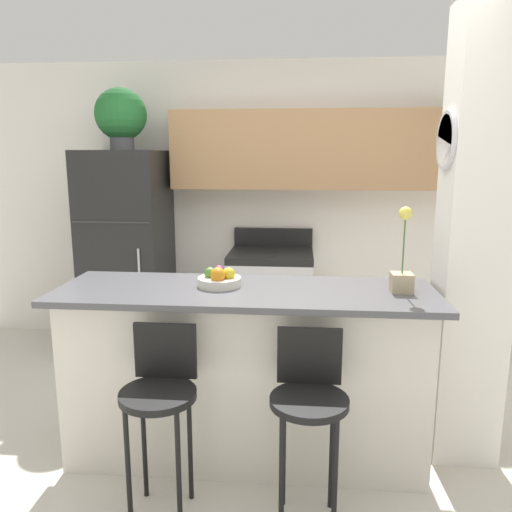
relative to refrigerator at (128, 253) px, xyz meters
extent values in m
plane|color=beige|center=(1.21, -1.55, -0.88)|extent=(14.00, 14.00, 0.00)
cube|color=white|center=(1.21, 0.41, 0.39)|extent=(5.60, 0.06, 2.55)
cube|color=#9E754C|center=(1.63, 0.22, 0.89)|extent=(2.48, 0.32, 0.67)
cube|color=silver|center=(1.26, 0.24, 0.63)|extent=(0.65, 0.28, 0.12)
cube|color=white|center=(2.46, -1.42, 0.39)|extent=(0.36, 0.32, 2.55)
cylinder|color=silver|center=(2.27, -1.42, 0.92)|extent=(0.02, 0.31, 0.31)
cylinder|color=white|center=(2.26, -1.42, 0.92)|extent=(0.01, 0.27, 0.27)
cube|color=silver|center=(1.21, -1.55, -0.40)|extent=(1.98, 0.56, 0.97)
cube|color=#4C4C51|center=(1.21, -1.55, 0.10)|extent=(2.10, 0.68, 0.03)
cube|color=black|center=(0.00, 0.00, -0.28)|extent=(0.68, 0.70, 1.20)
cube|color=black|center=(0.00, 0.00, 0.60)|extent=(0.68, 0.70, 0.57)
cube|color=#333333|center=(0.00, -0.35, 0.32)|extent=(0.64, 0.01, 0.01)
cylinder|color=#B2B2B7|center=(0.22, -0.36, -0.22)|extent=(0.02, 0.02, 0.66)
cube|color=silver|center=(1.26, 0.03, -0.46)|extent=(0.72, 0.66, 0.85)
cube|color=black|center=(1.26, 0.03, 0.00)|extent=(0.72, 0.66, 0.06)
cube|color=black|center=(1.26, 0.34, 0.11)|extent=(0.72, 0.04, 0.16)
cube|color=black|center=(1.26, -0.30, -0.42)|extent=(0.43, 0.01, 0.27)
cylinder|color=black|center=(0.86, -2.09, -0.26)|extent=(0.36, 0.36, 0.03)
cube|color=black|center=(0.86, -1.93, -0.10)|extent=(0.31, 0.02, 0.28)
cylinder|color=black|center=(0.74, -2.20, -0.58)|extent=(0.02, 0.02, 0.61)
cylinder|color=black|center=(0.98, -2.20, -0.58)|extent=(0.02, 0.02, 0.61)
cylinder|color=black|center=(0.74, -1.97, -0.58)|extent=(0.02, 0.02, 0.61)
cylinder|color=black|center=(0.98, -1.97, -0.58)|extent=(0.02, 0.02, 0.61)
cylinder|color=black|center=(1.57, -2.09, -0.26)|extent=(0.36, 0.36, 0.03)
cube|color=black|center=(1.57, -1.93, -0.10)|extent=(0.31, 0.02, 0.28)
cylinder|color=black|center=(1.45, -2.20, -0.58)|extent=(0.02, 0.02, 0.61)
cylinder|color=black|center=(1.68, -2.20, -0.58)|extent=(0.02, 0.02, 0.61)
cylinder|color=black|center=(1.45, -1.97, -0.58)|extent=(0.02, 0.02, 0.61)
cylinder|color=black|center=(1.68, -1.97, -0.58)|extent=(0.02, 0.02, 0.61)
cylinder|color=#4C4C51|center=(0.00, 0.00, 0.95)|extent=(0.20, 0.20, 0.13)
sphere|color=#1E5B28|center=(0.00, 0.00, 1.18)|extent=(0.43, 0.43, 0.43)
cube|color=tan|center=(2.06, -1.53, 0.17)|extent=(0.11, 0.11, 0.10)
cylinder|color=#386633|center=(2.06, -1.53, 0.37)|extent=(0.01, 0.01, 0.30)
sphere|color=#DBCC4C|center=(2.06, -1.53, 0.54)|extent=(0.07, 0.07, 0.07)
cylinder|color=silver|center=(1.06, -1.49, 0.14)|extent=(0.24, 0.24, 0.05)
sphere|color=gold|center=(1.12, -1.50, 0.19)|extent=(0.07, 0.07, 0.07)
sphere|color=#7A2D56|center=(1.05, -1.44, 0.19)|extent=(0.07, 0.07, 0.07)
sphere|color=#4C7F2D|center=(1.01, -1.49, 0.19)|extent=(0.07, 0.07, 0.07)
sphere|color=orange|center=(1.06, -1.55, 0.20)|extent=(0.08, 0.08, 0.08)
cylinder|color=#59595B|center=(0.56, -0.25, -0.69)|extent=(0.28, 0.28, 0.38)
camera|label=1|loc=(1.51, -4.19, 0.84)|focal=35.00mm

